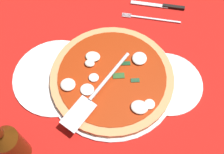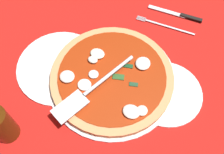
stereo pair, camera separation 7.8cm
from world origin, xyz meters
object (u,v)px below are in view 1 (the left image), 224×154
(pizza_server, at_px, (96,92))
(dinner_plate_right, at_px, (167,83))
(beer_bottle, at_px, (9,143))
(pizza, at_px, (112,77))
(dinner_plate_left, at_px, (57,76))
(place_setting_far, at_px, (157,13))

(pizza_server, bearing_deg, dinner_plate_right, 139.29)
(dinner_plate_right, distance_m, beer_bottle, 0.45)
(pizza, bearing_deg, beer_bottle, -125.18)
(pizza, height_order, beer_bottle, beer_bottle)
(dinner_plate_left, distance_m, dinner_plate_right, 0.32)
(dinner_plate_right, distance_m, place_setting_far, 0.27)
(pizza, xyz_separation_m, beer_bottle, (-0.18, -0.26, 0.07))
(dinner_plate_right, relative_size, pizza_server, 0.78)
(pizza_server, distance_m, place_setting_far, 0.37)
(dinner_plate_left, distance_m, place_setting_far, 0.40)
(dinner_plate_right, height_order, pizza, pizza)
(pizza_server, relative_size, beer_bottle, 1.15)
(dinner_plate_left, distance_m, pizza_server, 0.14)
(place_setting_far, height_order, beer_bottle, beer_bottle)
(dinner_plate_left, xyz_separation_m, place_setting_far, (0.25, 0.31, -0.00))
(dinner_plate_right, xyz_separation_m, place_setting_far, (-0.07, 0.26, -0.00))
(dinner_plate_left, height_order, place_setting_far, place_setting_far)
(place_setting_far, bearing_deg, beer_bottle, 60.38)
(place_setting_far, bearing_deg, pizza, 69.53)
(dinner_plate_right, xyz_separation_m, pizza, (-0.16, -0.02, 0.02))
(dinner_plate_left, xyz_separation_m, pizza, (0.16, 0.03, 0.02))
(dinner_plate_left, height_order, dinner_plate_right, same)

